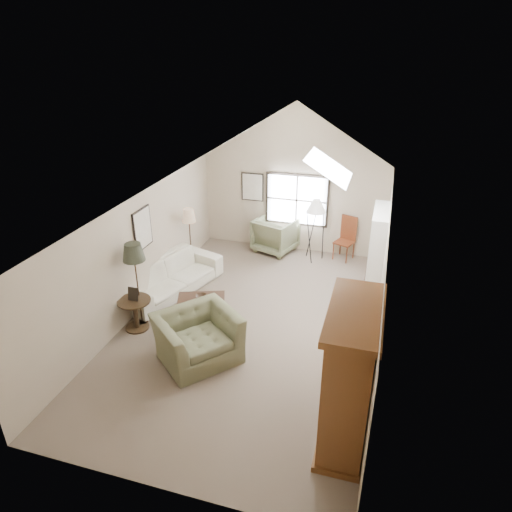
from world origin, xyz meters
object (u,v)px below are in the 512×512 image
(armchair_far, at_px, (276,235))
(side_table, at_px, (136,314))
(sofa, at_px, (171,276))
(armchair_near, at_px, (198,337))
(side_chair, at_px, (344,239))
(armoire, at_px, (349,377))
(coffee_table, at_px, (202,308))

(armchair_far, relative_size, side_table, 1.57)
(sofa, height_order, armchair_near, armchair_near)
(side_table, distance_m, side_chair, 5.79)
(sofa, bearing_deg, armchair_near, -125.41)
(sofa, relative_size, side_table, 3.99)
(armoire, bearing_deg, sofa, 143.62)
(armchair_near, relative_size, armchair_far, 1.33)
(armchair_near, height_order, coffee_table, armchair_near)
(armchair_far, relative_size, coffee_table, 1.07)
(sofa, distance_m, side_table, 1.60)
(coffee_table, xyz_separation_m, side_chair, (2.54, 3.75, 0.34))
(side_chair, bearing_deg, sofa, -120.89)
(sofa, bearing_deg, armoire, -108.53)
(sofa, xyz_separation_m, armchair_far, (1.79, 2.87, 0.09))
(armchair_far, distance_m, side_table, 4.82)
(armchair_near, xyz_separation_m, armchair_far, (0.20, 5.01, 0.02))
(sofa, xyz_separation_m, side_chair, (3.67, 2.87, 0.20))
(armchair_far, distance_m, side_chair, 1.88)
(armchair_near, bearing_deg, armchair_far, 38.40)
(side_table, bearing_deg, sofa, 90.00)
(sofa, xyz_separation_m, armchair_near, (1.59, -2.13, 0.07))
(side_chair, bearing_deg, coffee_table, -103.00)
(armoire, xyz_separation_m, side_chair, (-0.71, 6.10, -0.51))
(sofa, distance_m, coffee_table, 1.44)
(armchair_near, distance_m, side_chair, 5.42)
(armchair_far, relative_size, side_chair, 0.89)
(armoire, bearing_deg, side_table, 159.62)
(armoire, height_order, side_chair, armoire)
(armchair_far, distance_m, coffee_table, 3.81)
(sofa, distance_m, armchair_near, 2.66)
(side_chair, bearing_deg, armchair_far, -158.92)
(armoire, xyz_separation_m, armchair_near, (-2.79, 1.09, -0.65))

